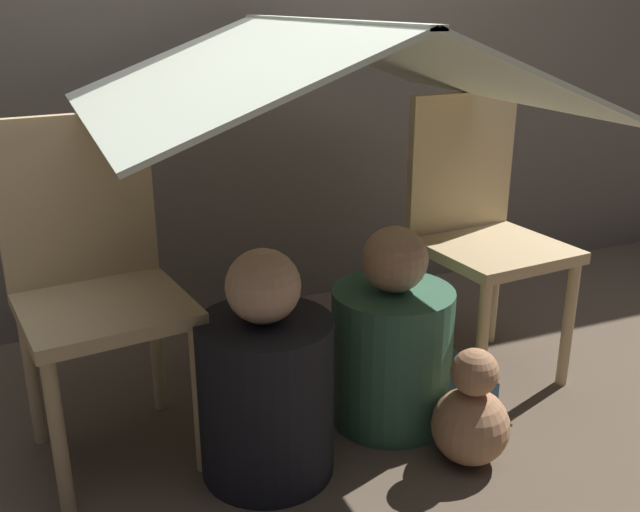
{
  "coord_description": "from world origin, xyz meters",
  "views": [
    {
      "loc": [
        -0.73,
        -1.64,
        1.17
      ],
      "look_at": [
        0.0,
        0.1,
        0.5
      ],
      "focal_mm": 40.0,
      "sensor_mm": 36.0,
      "label": 1
    }
  ],
  "objects_px": {
    "chair_left": "(94,277)",
    "person_second": "(391,345)",
    "person_front": "(266,385)",
    "chair_right": "(480,225)"
  },
  "relations": [
    {
      "from": "chair_left",
      "to": "chair_right",
      "type": "height_order",
      "value": "same"
    },
    {
      "from": "person_front",
      "to": "chair_left",
      "type": "bearing_deg",
      "value": 141.8
    },
    {
      "from": "chair_right",
      "to": "chair_left",
      "type": "bearing_deg",
      "value": 174.84
    },
    {
      "from": "chair_right",
      "to": "person_second",
      "type": "bearing_deg",
      "value": -160.35
    },
    {
      "from": "chair_left",
      "to": "person_front",
      "type": "xyz_separation_m",
      "value": [
        0.37,
        -0.29,
        -0.25
      ]
    },
    {
      "from": "person_front",
      "to": "person_second",
      "type": "distance_m",
      "value": 0.43
    },
    {
      "from": "chair_right",
      "to": "person_front",
      "type": "xyz_separation_m",
      "value": [
        -0.83,
        -0.29,
        -0.25
      ]
    },
    {
      "from": "chair_left",
      "to": "person_second",
      "type": "distance_m",
      "value": 0.84
    },
    {
      "from": "chair_left",
      "to": "person_second",
      "type": "xyz_separation_m",
      "value": [
        0.78,
        -0.19,
        -0.26
      ]
    },
    {
      "from": "chair_left",
      "to": "person_front",
      "type": "distance_m",
      "value": 0.53
    }
  ]
}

